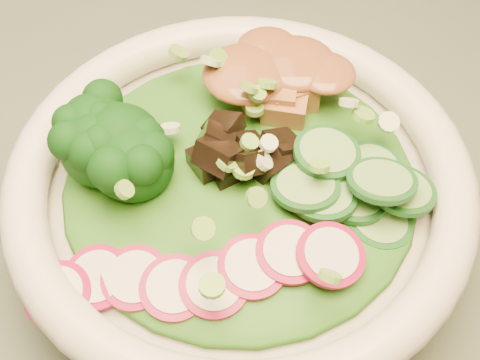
{
  "coord_description": "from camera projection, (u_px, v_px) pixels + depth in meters",
  "views": [
    {
      "loc": [
        0.18,
        -0.35,
        1.15
      ],
      "look_at": [
        0.21,
        -0.1,
        0.81
      ],
      "focal_mm": 50.0,
      "sensor_mm": 36.0,
      "label": 1
    }
  ],
  "objects": [
    {
      "name": "scallion_garnish",
      "position": [
        240.0,
        152.0,
        0.4
      ],
      "size": [
        0.21,
        0.21,
        0.03
      ],
      "primitive_type": null,
      "color": "#75B13E",
      "rests_on": "salad_bowl"
    },
    {
      "name": "lettuce_bed",
      "position": [
        240.0,
        179.0,
        0.42
      ],
      "size": [
        0.22,
        0.22,
        0.03
      ],
      "primitive_type": "ellipsoid",
      "color": "#185A13",
      "rests_on": "salad_bowl"
    },
    {
      "name": "tofu_cubes",
      "position": [
        268.0,
        87.0,
        0.45
      ],
      "size": [
        0.12,
        0.1,
        0.04
      ],
      "primitive_type": null,
      "rotation": [
        0.0,
        0.0,
        -0.37
      ],
      "color": "#A56637",
      "rests_on": "salad_bowl"
    },
    {
      "name": "mushroom_heap",
      "position": [
        245.0,
        147.0,
        0.41
      ],
      "size": [
        0.1,
        0.1,
        0.04
      ],
      "primitive_type": null,
      "rotation": [
        0.0,
        0.0,
        -0.37
      ],
      "color": "black",
      "rests_on": "salad_bowl"
    },
    {
      "name": "peanut_sauce",
      "position": [
        269.0,
        72.0,
        0.44
      ],
      "size": [
        0.08,
        0.06,
        0.02
      ],
      "primitive_type": "ellipsoid",
      "color": "brown",
      "rests_on": "tofu_cubes"
    },
    {
      "name": "broccoli_florets",
      "position": [
        132.0,
        143.0,
        0.41
      ],
      "size": [
        0.11,
        0.1,
        0.05
      ],
      "primitive_type": null,
      "rotation": [
        0.0,
        0.0,
        -0.37
      ],
      "color": "black",
      "rests_on": "salad_bowl"
    },
    {
      "name": "cucumber_slices",
      "position": [
        356.0,
        191.0,
        0.4
      ],
      "size": [
        0.1,
        0.1,
        0.04
      ],
      "primitive_type": null,
      "rotation": [
        0.0,
        0.0,
        -0.37
      ],
      "color": "#88BD69",
      "rests_on": "salad_bowl"
    },
    {
      "name": "dining_table",
      "position": [
        7.0,
        225.0,
        0.61
      ],
      "size": [
        1.2,
        0.8,
        0.75
      ],
      "color": "black",
      "rests_on": "ground"
    },
    {
      "name": "salad_bowl",
      "position": [
        240.0,
        199.0,
        0.44
      ],
      "size": [
        0.3,
        0.3,
        0.08
      ],
      "rotation": [
        0.0,
        0.0,
        -0.37
      ],
      "color": "silver",
      "rests_on": "dining_table"
    },
    {
      "name": "radish_slices",
      "position": [
        214.0,
        276.0,
        0.37
      ],
      "size": [
        0.13,
        0.08,
        0.02
      ],
      "primitive_type": null,
      "rotation": [
        0.0,
        0.0,
        -0.37
      ],
      "color": "maroon",
      "rests_on": "salad_bowl"
    }
  ]
}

